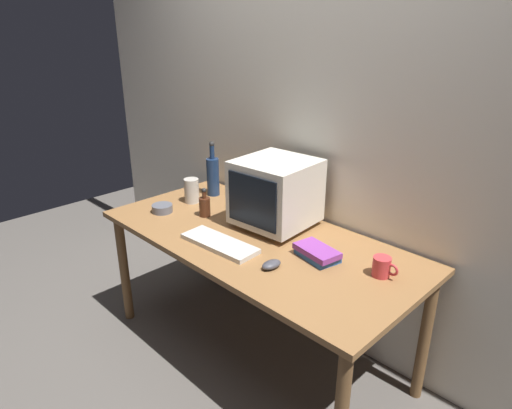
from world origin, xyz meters
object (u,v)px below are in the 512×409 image
at_px(crt_monitor, 276,193).
at_px(metal_canister, 192,191).
at_px(bottle_short, 205,206).
at_px(mug, 382,267).
at_px(computer_mouse, 271,265).
at_px(book_stack, 317,253).
at_px(keyboard, 220,243).
at_px(cd_spindle, 162,208).
at_px(bottle_tall, 213,175).

xyz_separation_m(crt_monitor, metal_canister, (-0.60, -0.11, -0.12)).
bearing_deg(bottle_short, mug, 7.05).
xyz_separation_m(computer_mouse, book_stack, (0.09, 0.22, 0.01)).
distance_m(keyboard, bottle_short, 0.39).
height_order(computer_mouse, metal_canister, metal_canister).
distance_m(keyboard, book_stack, 0.49).
height_order(keyboard, metal_canister, metal_canister).
relative_size(cd_spindle, metal_canister, 0.80).
bearing_deg(book_stack, bottle_tall, 168.76).
relative_size(keyboard, computer_mouse, 4.20).
bearing_deg(crt_monitor, bottle_tall, 173.51).
bearing_deg(metal_canister, bottle_short, -19.36).
xyz_separation_m(crt_monitor, mug, (0.69, -0.06, -0.15)).
relative_size(bottle_short, metal_canister, 1.13).
bearing_deg(crt_monitor, mug, -4.57).
xyz_separation_m(cd_spindle, metal_canister, (-0.00, 0.22, 0.05)).
bearing_deg(bottle_tall, bottle_short, -48.00).
height_order(crt_monitor, mug, crt_monitor).
distance_m(computer_mouse, cd_spindle, 0.90).
bearing_deg(metal_canister, crt_monitor, 10.17).
distance_m(crt_monitor, mug, 0.71).
xyz_separation_m(keyboard, bottle_tall, (-0.57, 0.44, 0.12)).
bearing_deg(cd_spindle, book_stack, 11.41).
bearing_deg(bottle_short, keyboard, -28.24).
relative_size(crt_monitor, computer_mouse, 4.13).
height_order(computer_mouse, bottle_short, bottle_short).
distance_m(book_stack, cd_spindle, 1.01).
relative_size(crt_monitor, book_stack, 1.77).
height_order(keyboard, bottle_tall, bottle_tall).
relative_size(crt_monitor, mug, 3.44).
xyz_separation_m(bottle_short, book_stack, (0.77, 0.06, -0.03)).
bearing_deg(computer_mouse, cd_spindle, -176.16).
distance_m(bottle_tall, metal_canister, 0.19).
height_order(book_stack, cd_spindle, book_stack).
xyz_separation_m(bottle_tall, bottle_short, (0.23, -0.26, -0.07)).
bearing_deg(cd_spindle, mug, 12.00).
bearing_deg(book_stack, bottle_short, -175.69).
height_order(crt_monitor, metal_canister, crt_monitor).
height_order(computer_mouse, cd_spindle, cd_spindle).
bearing_deg(keyboard, cd_spindle, 171.97).
distance_m(book_stack, metal_canister, 0.99).
height_order(bottle_tall, bottle_short, bottle_tall).
xyz_separation_m(keyboard, cd_spindle, (-0.56, 0.04, 0.01)).
bearing_deg(keyboard, bottle_short, 148.06).
bearing_deg(book_stack, keyboard, -150.22).
xyz_separation_m(keyboard, mug, (0.72, 0.32, 0.03)).
height_order(mug, metal_canister, metal_canister).
bearing_deg(crt_monitor, keyboard, -95.01).
height_order(bottle_short, metal_canister, bottle_short).
bearing_deg(bottle_tall, metal_canister, -88.27).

